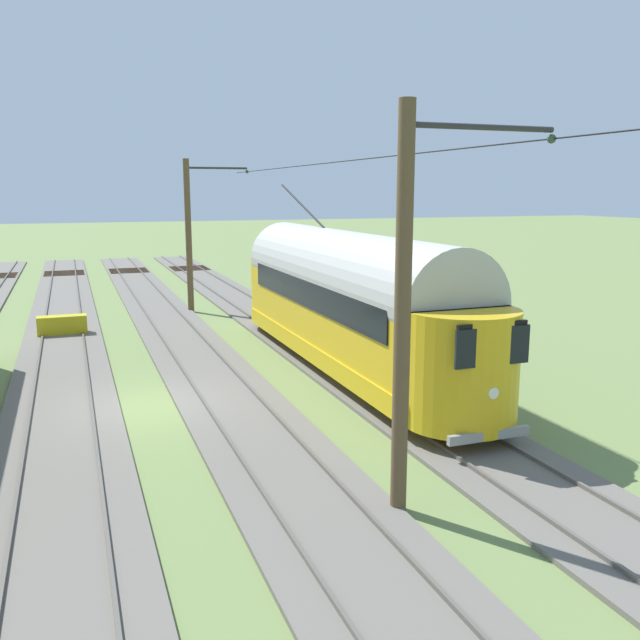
% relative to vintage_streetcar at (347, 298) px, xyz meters
% --- Properties ---
extents(ground_plane, '(220.00, 220.00, 0.00)m').
position_rel_vintage_streetcar_xyz_m(ground_plane, '(6.25, 1.70, -2.25)').
color(ground_plane, olive).
extents(track_streetcar_siding, '(2.80, 80.00, 0.18)m').
position_rel_vintage_streetcar_xyz_m(track_streetcar_siding, '(-0.00, 1.39, -2.20)').
color(track_streetcar_siding, '#666059').
rests_on(track_streetcar_siding, ground).
extents(track_adjacent_siding, '(2.80, 80.00, 0.18)m').
position_rel_vintage_streetcar_xyz_m(track_adjacent_siding, '(4.17, 1.39, -2.20)').
color(track_adjacent_siding, '#666059').
rests_on(track_adjacent_siding, ground).
extents(track_third_siding, '(2.80, 80.00, 0.18)m').
position_rel_vintage_streetcar_xyz_m(track_third_siding, '(8.34, 1.39, -2.20)').
color(track_third_siding, '#666059').
rests_on(track_third_siding, ground).
extents(vintage_streetcar, '(2.65, 15.55, 5.58)m').
position_rel_vintage_streetcar_xyz_m(vintage_streetcar, '(0.00, 0.00, 0.00)').
color(vintage_streetcar, gold).
rests_on(vintage_streetcar, ground).
extents(catenary_pole_foreground, '(3.00, 0.28, 6.92)m').
position_rel_vintage_streetcar_xyz_m(catenary_pole_foreground, '(2.70, -11.99, 1.38)').
color(catenary_pole_foreground, brown).
rests_on(catenary_pole_foreground, ground).
extents(catenary_pole_mid_near, '(3.00, 0.28, 6.92)m').
position_rel_vintage_streetcar_xyz_m(catenary_pole_mid_near, '(2.70, 9.06, 1.38)').
color(catenary_pole_mid_near, brown).
rests_on(catenary_pole_mid_near, ground).
extents(overhead_wire_run, '(2.80, 46.08, 0.18)m').
position_rel_vintage_streetcar_xyz_m(overhead_wire_run, '(0.05, 8.27, 4.12)').
color(overhead_wire_run, black).
rests_on(overhead_wire_run, ground).
extents(switch_stand, '(0.50, 0.30, 1.24)m').
position_rel_vintage_streetcar_xyz_m(switch_stand, '(-1.69, -11.98, -1.55)').
color(switch_stand, black).
rests_on(switch_stand, ground).
extents(track_end_bumper, '(1.80, 0.60, 0.80)m').
position_rel_vintage_streetcar_xyz_m(track_end_bumper, '(8.34, -8.32, -1.85)').
color(track_end_bumper, '#B2A519').
rests_on(track_end_bumper, ground).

